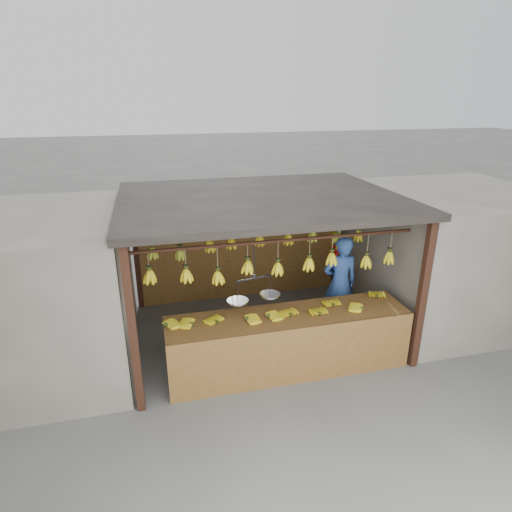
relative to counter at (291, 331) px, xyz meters
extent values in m
plane|color=#5B5B57|center=(-0.13, 1.23, -0.71)|extent=(80.00, 80.00, 0.00)
cube|color=black|center=(-2.13, -0.27, 0.44)|extent=(0.10, 0.10, 2.30)
cube|color=black|center=(1.87, -0.27, 0.44)|extent=(0.10, 0.10, 2.30)
cube|color=black|center=(-2.13, 2.73, 0.44)|extent=(0.10, 0.10, 2.30)
cube|color=black|center=(1.87, 2.73, 0.44)|extent=(0.10, 0.10, 2.30)
cube|color=black|center=(-0.13, 1.23, 1.64)|extent=(4.30, 3.30, 0.10)
cylinder|color=black|center=(-0.13, 0.23, 1.29)|extent=(4.00, 0.05, 0.05)
cylinder|color=black|center=(-0.13, 1.23, 1.29)|extent=(4.00, 0.05, 0.05)
cylinder|color=black|center=(-0.13, 2.23, 1.29)|extent=(4.00, 0.05, 0.05)
cube|color=brown|center=(-0.13, 2.73, 0.19)|extent=(4.00, 0.06, 1.80)
cube|color=slate|center=(-3.73, 1.23, 0.44)|extent=(3.00, 3.00, 2.30)
cube|color=slate|center=(3.47, 1.23, 0.44)|extent=(3.00, 3.00, 2.30)
cube|color=brown|center=(0.01, 0.13, 0.15)|extent=(3.53, 0.78, 0.08)
cube|color=brown|center=(0.01, -0.26, -0.26)|extent=(3.53, 0.04, 0.90)
cube|color=black|center=(-1.66, -0.21, -0.30)|extent=(0.07, 0.07, 0.82)
cube|color=black|center=(1.67, -0.21, -0.30)|extent=(0.07, 0.07, 0.82)
cube|color=black|center=(-1.66, 0.47, -0.30)|extent=(0.07, 0.07, 0.82)
cube|color=black|center=(1.67, 0.47, -0.30)|extent=(0.07, 0.07, 0.82)
ellipsoid|color=gold|center=(-1.71, 0.17, 0.22)|extent=(0.30, 0.27, 0.06)
ellipsoid|color=gold|center=(-1.37, 0.15, 0.22)|extent=(0.29, 0.26, 0.06)
ellipsoid|color=gold|center=(-1.02, 0.11, 0.22)|extent=(0.28, 0.30, 0.06)
ellipsoid|color=gold|center=(-0.62, 0.07, 0.22)|extent=(0.26, 0.20, 0.06)
ellipsoid|color=gold|center=(-0.30, 0.08, 0.22)|extent=(0.27, 0.22, 0.06)
ellipsoid|color=gold|center=(0.03, 0.06, 0.22)|extent=(0.24, 0.28, 0.06)
ellipsoid|color=gold|center=(0.44, -0.01, 0.22)|extent=(0.19, 0.25, 0.06)
ellipsoid|color=gold|center=(0.74, 0.18, 0.22)|extent=(0.20, 0.25, 0.06)
ellipsoid|color=gold|center=(1.09, 0.00, 0.22)|extent=(0.30, 0.28, 0.06)
ellipsoid|color=gold|center=(1.51, 0.29, 0.22)|extent=(0.25, 0.29, 0.06)
ellipsoid|color=gold|center=(-1.87, 0.22, 0.94)|extent=(0.16, 0.16, 0.28)
ellipsoid|color=gold|center=(-1.40, 0.21, 0.92)|extent=(0.16, 0.16, 0.28)
ellipsoid|color=gold|center=(-0.99, 0.19, 0.85)|extent=(0.16, 0.16, 0.28)
ellipsoid|color=gold|center=(-0.57, 0.25, 0.94)|extent=(0.16, 0.16, 0.28)
ellipsoid|color=gold|center=(-0.15, 0.20, 0.89)|extent=(0.16, 0.16, 0.28)
ellipsoid|color=gold|center=(0.30, 0.18, 0.92)|extent=(0.16, 0.16, 0.28)
ellipsoid|color=gold|center=(0.67, 0.25, 0.94)|extent=(0.16, 0.16, 0.28)
ellipsoid|color=gold|center=(1.20, 0.19, 0.87)|extent=(0.16, 0.16, 0.28)
ellipsoid|color=gold|center=(1.57, 0.19, 0.90)|extent=(0.16, 0.16, 0.28)
ellipsoid|color=#92A523|center=(-1.82, 1.21, 0.91)|extent=(0.16, 0.16, 0.28)
ellipsoid|color=#92A523|center=(-1.41, 1.19, 0.86)|extent=(0.16, 0.16, 0.28)
ellipsoid|color=gold|center=(-0.94, 1.21, 0.95)|extent=(0.16, 0.16, 0.28)
ellipsoid|color=gold|center=(-0.59, 1.26, 0.94)|extent=(0.16, 0.16, 0.28)
ellipsoid|color=gold|center=(-0.14, 1.24, 0.97)|extent=(0.16, 0.16, 0.28)
ellipsoid|color=gold|center=(0.34, 1.22, 0.95)|extent=(0.16, 0.16, 0.28)
ellipsoid|color=#92A523|center=(0.77, 1.24, 0.96)|extent=(0.16, 0.16, 0.28)
ellipsoid|color=#92A523|center=(1.17, 1.19, 0.91)|extent=(0.16, 0.16, 0.28)
ellipsoid|color=gold|center=(1.61, 1.26, 0.89)|extent=(0.16, 0.16, 0.28)
ellipsoid|color=gold|center=(-1.84, 2.26, 0.86)|extent=(0.16, 0.16, 0.28)
ellipsoid|color=gold|center=(-1.37, 2.23, 0.86)|extent=(0.16, 0.16, 0.28)
ellipsoid|color=gold|center=(-0.99, 2.26, 0.89)|extent=(0.16, 0.16, 0.28)
ellipsoid|color=#92A523|center=(-0.52, 2.27, 0.85)|extent=(0.16, 0.16, 0.28)
ellipsoid|color=gold|center=(-0.12, 2.18, 0.88)|extent=(0.16, 0.16, 0.28)
ellipsoid|color=gold|center=(0.26, 2.24, 0.85)|extent=(0.16, 0.16, 0.28)
ellipsoid|color=gold|center=(0.73, 2.26, 0.93)|extent=(0.16, 0.16, 0.28)
ellipsoid|color=gold|center=(1.19, 2.25, 0.94)|extent=(0.16, 0.16, 0.28)
ellipsoid|color=gold|center=(1.59, 2.22, 0.86)|extent=(0.16, 0.16, 0.28)
cylinder|color=black|center=(-0.48, 0.23, 1.03)|extent=(0.02, 0.02, 0.52)
cylinder|color=black|center=(-0.48, 0.23, 0.76)|extent=(0.53, 0.12, 0.02)
cylinder|color=silver|center=(-0.73, 0.19, 0.46)|extent=(0.29, 0.29, 0.02)
cylinder|color=silver|center=(-0.24, 0.27, 0.46)|extent=(0.29, 0.29, 0.02)
imported|color=#3359A5|center=(1.25, 1.09, 0.13)|extent=(0.62, 0.41, 1.68)
cube|color=#199926|center=(1.81, 2.58, 0.77)|extent=(0.08, 0.26, 0.34)
cube|color=yellow|center=(1.81, 2.58, 0.38)|extent=(0.08, 0.26, 0.34)
cube|color=red|center=(1.81, 2.58, 0.18)|extent=(0.08, 0.26, 0.34)
cube|color=#1426BF|center=(1.81, 2.58, -0.20)|extent=(0.08, 0.26, 0.34)
camera|label=1|loc=(-1.77, -5.04, 3.16)|focal=30.00mm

